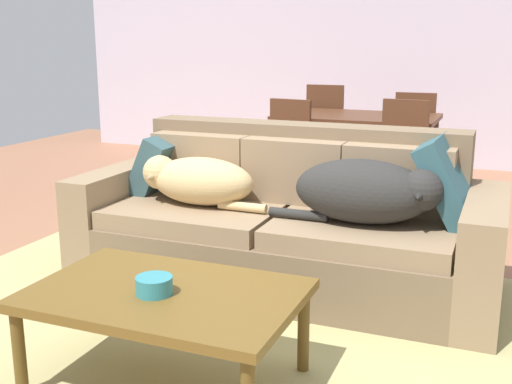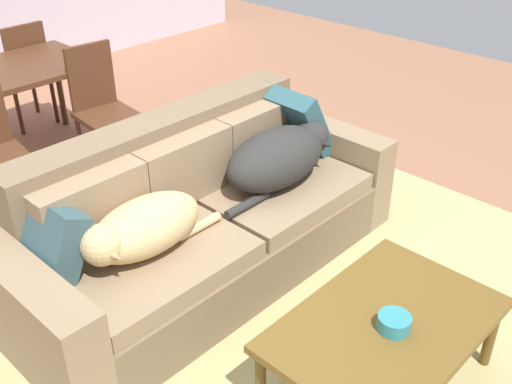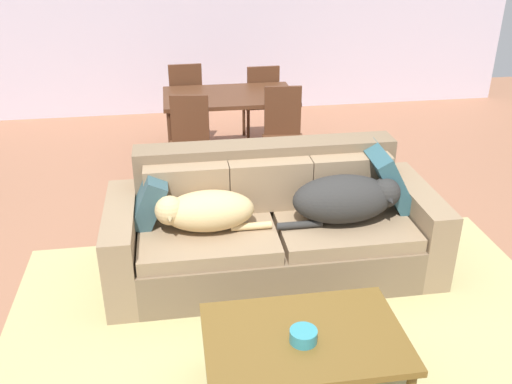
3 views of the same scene
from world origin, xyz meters
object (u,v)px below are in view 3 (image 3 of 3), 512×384
(dog_on_right_cushion, at_px, (347,198))
(dining_table, at_px, (229,101))
(dining_chair_far_left, at_px, (186,100))
(dining_chair_far_right, at_px, (261,99))
(dining_chair_near_left, at_px, (190,140))
(dining_chair_near_right, at_px, (283,132))
(dog_on_left_cushion, at_px, (204,211))
(coffee_table, at_px, (304,341))
(throw_pillow_by_left_arm, at_px, (149,199))
(couch, at_px, (272,227))
(throw_pillow_by_right_arm, at_px, (388,177))
(bowl_on_coffee_table, at_px, (303,336))

(dog_on_right_cushion, bearing_deg, dining_table, 104.55)
(dining_chair_far_left, relative_size, dining_chair_far_right, 1.05)
(dining_chair_near_left, bearing_deg, dining_chair_far_left, 96.98)
(dining_table, relative_size, dining_chair_far_left, 1.41)
(dining_table, xyz_separation_m, dining_chair_near_right, (0.47, -0.54, -0.17))
(dog_on_left_cushion, height_order, dining_chair_near_left, dining_chair_near_left)
(coffee_table, xyz_separation_m, dining_chair_far_left, (-0.46, 3.94, 0.16))
(dog_on_right_cushion, xyz_separation_m, dining_chair_far_right, (-0.15, 2.78, -0.10))
(throw_pillow_by_left_arm, height_order, dining_chair_near_left, dining_chair_near_left)
(dog_on_left_cushion, relative_size, dining_chair_near_right, 0.85)
(throw_pillow_by_left_arm, height_order, dining_chair_far_right, dining_chair_far_right)
(dining_chair_near_left, bearing_deg, dining_chair_far_right, 61.00)
(throw_pillow_by_left_arm, distance_m, dining_chair_far_right, 2.84)
(coffee_table, relative_size, dining_chair_far_right, 1.16)
(dining_chair_far_left, bearing_deg, coffee_table, 94.77)
(couch, relative_size, dining_table, 1.75)
(throw_pillow_by_right_arm, xyz_separation_m, dining_chair_far_left, (-1.39, 2.60, -0.12))
(couch, xyz_separation_m, coffee_table, (-0.06, -1.29, 0.04))
(dog_on_left_cushion, distance_m, coffee_table, 1.24)
(dog_on_left_cushion, bearing_deg, dining_table, 79.32)
(dog_on_right_cushion, relative_size, dining_table, 0.66)
(bowl_on_coffee_table, distance_m, dining_table, 3.42)
(dining_chair_near_left, bearing_deg, dog_on_right_cushion, -49.70)
(dining_chair_near_right, bearing_deg, dining_chair_near_left, -168.58)
(throw_pillow_by_right_arm, height_order, dining_chair_near_left, dining_chair_near_left)
(dog_on_right_cushion, bearing_deg, throw_pillow_by_left_arm, 171.00)
(dog_on_left_cushion, height_order, dining_chair_near_right, dining_chair_near_right)
(dining_chair_far_left, bearing_deg, throw_pillow_by_right_arm, 116.32)
(bowl_on_coffee_table, relative_size, dining_chair_far_right, 0.16)
(dog_on_left_cushion, bearing_deg, dog_on_right_cushion, -1.09)
(throw_pillow_by_left_arm, xyz_separation_m, dining_chair_far_right, (1.22, 2.56, -0.10))
(throw_pillow_by_left_arm, relative_size, throw_pillow_by_right_arm, 0.78)
(throw_pillow_by_left_arm, distance_m, coffee_table, 1.59)
(dining_chair_near_left, height_order, dining_chair_near_right, dining_chair_near_right)
(dog_on_left_cushion, distance_m, dining_chair_near_left, 1.59)
(dog_on_right_cushion, height_order, dining_chair_far_left, dining_chair_far_left)
(throw_pillow_by_right_arm, xyz_separation_m, dining_chair_near_right, (-0.49, 1.48, -0.15))
(dining_chair_near_left, bearing_deg, throw_pillow_by_right_arm, -36.94)
(dining_chair_near_left, xyz_separation_m, dining_chair_far_left, (0.02, 1.21, 0.03))
(coffee_table, bearing_deg, bowl_on_coffee_table, -111.47)
(throw_pillow_by_right_arm, distance_m, dining_chair_near_right, 1.57)
(couch, relative_size, dog_on_right_cushion, 2.65)
(couch, height_order, dining_chair_near_left, dining_chair_near_left)
(couch, height_order, dining_chair_far_right, dining_chair_far_right)
(dog_on_right_cushion, xyz_separation_m, dining_chair_near_left, (-1.03, 1.61, -0.11))
(dining_table, relative_size, dining_chair_near_left, 1.49)
(throw_pillow_by_left_arm, bearing_deg, couch, -3.49)
(couch, height_order, throw_pillow_by_right_arm, throw_pillow_by_right_arm)
(dog_on_right_cushion, distance_m, throw_pillow_by_left_arm, 1.39)
(dog_on_left_cushion, relative_size, throw_pillow_by_left_arm, 2.17)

